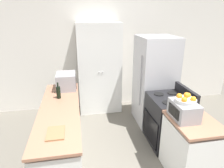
# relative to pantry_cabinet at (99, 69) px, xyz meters

# --- Properties ---
(wall_back) EXTENTS (7.00, 0.06, 2.60)m
(wall_back) POSITION_rel_pantry_cabinet_xyz_m (0.09, 0.30, 0.26)
(wall_back) COLOR silver
(wall_back) RESTS_ON ground_plane
(counter_left) EXTENTS (0.60, 2.20, 0.89)m
(counter_left) POSITION_rel_pantry_cabinet_xyz_m (-0.82, -1.59, -0.60)
(counter_left) COLOR silver
(counter_left) RESTS_ON ground_plane
(counter_right) EXTENTS (0.60, 0.75, 0.89)m
(counter_right) POSITION_rel_pantry_cabinet_xyz_m (1.00, -2.32, -0.60)
(counter_right) COLOR silver
(counter_right) RESTS_ON ground_plane
(pantry_cabinet) EXTENTS (0.98, 0.53, 2.07)m
(pantry_cabinet) POSITION_rel_pantry_cabinet_xyz_m (0.00, 0.00, 0.00)
(pantry_cabinet) COLOR silver
(pantry_cabinet) RESTS_ON ground_plane
(stove) EXTENTS (0.66, 0.75, 1.05)m
(stove) POSITION_rel_pantry_cabinet_xyz_m (1.02, -1.54, -0.58)
(stove) COLOR black
(stove) RESTS_ON ground_plane
(refrigerator) EXTENTS (0.75, 0.79, 1.83)m
(refrigerator) POSITION_rel_pantry_cabinet_xyz_m (1.06, -0.73, -0.12)
(refrigerator) COLOR #B7B7BC
(refrigerator) RESTS_ON ground_plane
(microwave) EXTENTS (0.36, 0.44, 0.30)m
(microwave) POSITION_rel_pantry_cabinet_xyz_m (-0.72, -0.77, 0.01)
(microwave) COLOR #939399
(microwave) RESTS_ON counter_left
(wine_bottle) EXTENTS (0.07, 0.07, 0.28)m
(wine_bottle) POSITION_rel_pantry_cabinet_xyz_m (-0.85, -1.21, -0.03)
(wine_bottle) COLOR black
(wine_bottle) RESTS_ON counter_left
(toaster_oven) EXTENTS (0.30, 0.41, 0.24)m
(toaster_oven) POSITION_rel_pantry_cabinet_xyz_m (0.88, -2.22, -0.02)
(toaster_oven) COLOR #939399
(toaster_oven) RESTS_ON counter_right
(fruit_bowl) EXTENTS (0.28, 0.28, 0.14)m
(fruit_bowl) POSITION_rel_pantry_cabinet_xyz_m (0.89, -2.22, 0.14)
(fruit_bowl) COLOR silver
(fruit_bowl) RESTS_ON toaster_oven
(cutting_board) EXTENTS (0.21, 0.30, 0.02)m
(cutting_board) POSITION_rel_pantry_cabinet_xyz_m (-0.82, -2.29, -0.13)
(cutting_board) COLOR #8E6642
(cutting_board) RESTS_ON counter_left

